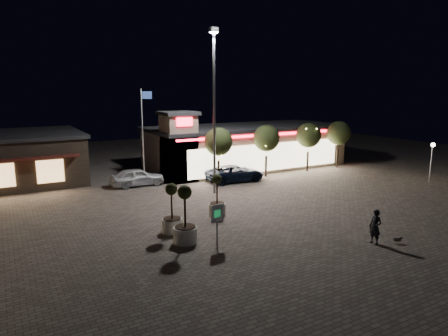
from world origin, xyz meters
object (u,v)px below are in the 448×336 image
planter_left (172,217)px  planter_mid (185,225)px  pedestrian (375,227)px  valet_sign (217,217)px  white_sedan (137,177)px  pickup_truck (235,173)px

planter_left → planter_mid: planter_mid is taller
pedestrian → valet_sign: (-7.23, 3.95, 0.58)m
planter_left → planter_mid: bearing=-89.7°
white_sedan → pedestrian: pedestrian is taller
pickup_truck → pedestrian: pedestrian is taller
planter_mid → planter_left: bearing=90.3°
planter_left → planter_mid: 1.82m
pedestrian → planter_left: size_ratio=0.65×
planter_mid → pickup_truck: bearing=48.7°
white_sedan → planter_mid: (-1.68, -13.61, 0.21)m
pickup_truck → planter_mid: (-9.68, -11.00, 0.23)m
pickup_truck → planter_left: (-9.69, -9.18, 0.15)m
valet_sign → pickup_truck: bearing=55.3°
pedestrian → planter_mid: (-8.53, 5.04, 0.03)m
planter_mid → valet_sign: (1.31, -1.09, 0.55)m
white_sedan → pedestrian: bearing=-157.8°
pickup_truck → planter_mid: planter_mid is taller
pickup_truck → planter_left: size_ratio=1.84×
white_sedan → planter_mid: planter_mid is taller
pedestrian → valet_sign: valet_sign is taller
pickup_truck → valet_sign: (-8.37, -12.09, 0.79)m
planter_left → valet_sign: size_ratio=1.31×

